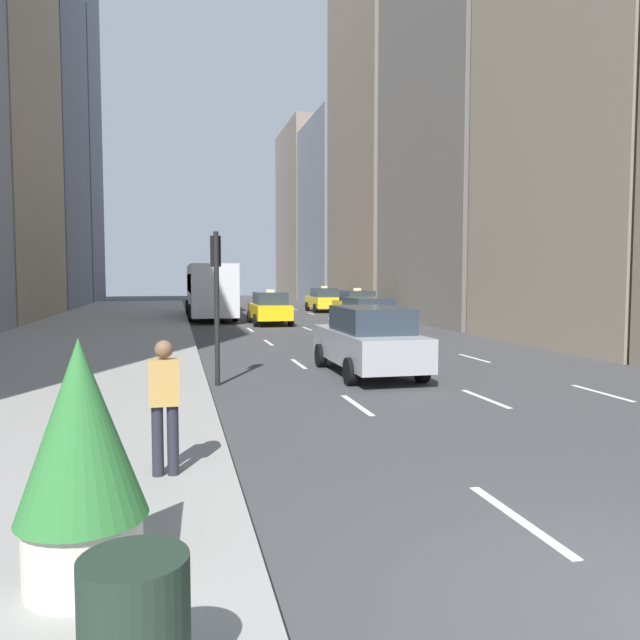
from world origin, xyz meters
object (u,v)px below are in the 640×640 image
trash_can (135,637)px  traffic_light_pole (216,283)px  sedan_silver_behind (367,318)px  taxi_lead (356,305)px  pedestrian_near_curb (165,401)px  taxi_second (270,308)px  sedan_black_near (368,340)px  planter_with_shrub (81,459)px  taxi_third (324,300)px  city_bus (209,289)px

trash_can → traffic_light_pole: traffic_light_pole is taller
sedan_silver_behind → taxi_lead: bearing=75.8°
taxi_lead → traffic_light_pole: bearing=-114.7°
pedestrian_near_curb → taxi_second: bearing=78.7°
sedan_black_near → traffic_light_pole: 4.28m
taxi_lead → pedestrian_near_curb: bearing=-110.9°
traffic_light_pole → taxi_second: bearing=77.6°
pedestrian_near_curb → planter_with_shrub: bearing=-102.4°
taxi_third → sedan_silver_behind: 19.59m
sedan_black_near → city_bus: 23.63m
sedan_black_near → trash_can: (-5.14, -12.04, -0.30)m
taxi_lead → city_bus: city_bus is taller
planter_with_shrub → trash_can: bearing=-73.2°
taxi_lead → sedan_black_near: 20.88m
city_bus → sedan_silver_behind: bearing=-68.7°
taxi_second → sedan_black_near: (0.00, -17.34, 0.02)m
taxi_lead → taxi_second: 6.25m
sedan_black_near → pedestrian_near_curb: size_ratio=2.99×
taxi_lead → city_bus: size_ratio=0.38×
taxi_lead → sedan_black_near: (-5.60, -20.11, 0.02)m
taxi_third → pedestrian_near_curb: bearing=-106.4°
taxi_lead → sedan_silver_behind: (-2.80, -11.06, -0.01)m
city_bus → sedan_black_near: bearing=-83.2°
taxi_second → planter_with_shrub: 28.34m
city_bus → trash_can: (-2.33, -35.48, -1.19)m
trash_can → sedan_silver_behind: bearing=69.4°
taxi_lead → traffic_light_pole: size_ratio=1.22×
planter_with_shrub → traffic_light_pole: bearing=80.3°
taxi_third → trash_can: taxi_third is taller
taxi_third → sedan_silver_behind: taxi_third is taller
sedan_black_near → city_bus: bearing=96.8°
taxi_second → sedan_silver_behind: 8.75m
traffic_light_pole → planter_with_shrub: bearing=-99.7°
city_bus → planter_with_shrub: city_bus is taller
taxi_second → sedan_silver_behind: bearing=-71.3°
taxi_lead → pedestrian_near_curb: taxi_lead is taller
taxi_third → trash_can: 41.88m
planter_with_shrub → pedestrian_near_curb: 2.71m
city_bus → pedestrian_near_curb: 31.32m
taxi_lead → taxi_second: size_ratio=1.00×
city_bus → pedestrian_near_curb: city_bus is taller
traffic_light_pole → trash_can: bearing=-96.0°
trash_can → pedestrian_near_curb: bearing=88.6°
taxi_third → pedestrian_near_curb: taxi_third is taller
taxi_second → taxi_third: size_ratio=1.00×
city_bus → pedestrian_near_curb: size_ratio=7.04×
sedan_silver_behind → trash_can: size_ratio=5.05×
trash_can → city_bus: bearing=86.2°
sedan_black_near → taxi_lead: bearing=74.4°
sedan_black_near → sedan_silver_behind: bearing=72.8°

